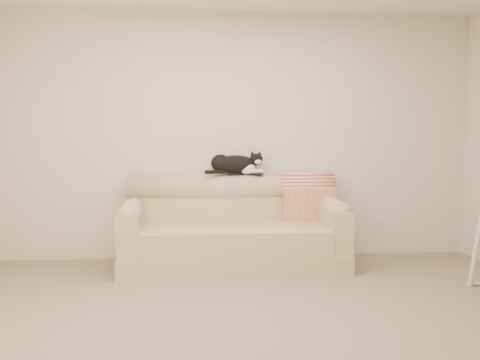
{
  "coord_description": "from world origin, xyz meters",
  "views": [
    {
      "loc": [
        -0.46,
        -3.69,
        1.33
      ],
      "look_at": [
        -0.05,
        1.27,
        0.9
      ],
      "focal_mm": 40.0,
      "sensor_mm": 36.0,
      "label": 1
    }
  ],
  "objects_px": {
    "sofa": "(233,231)",
    "remote_b": "(255,174)",
    "remote_a": "(236,174)",
    "tuxedo_cat": "(235,164)"
  },
  "relations": [
    {
      "from": "sofa",
      "to": "remote_b",
      "type": "height_order",
      "value": "remote_b"
    },
    {
      "from": "sofa",
      "to": "remote_a",
      "type": "relative_size",
      "value": 11.78
    },
    {
      "from": "sofa",
      "to": "tuxedo_cat",
      "type": "distance_m",
      "value": 0.71
    },
    {
      "from": "sofa",
      "to": "remote_b",
      "type": "xyz_separation_m",
      "value": [
        0.25,
        0.23,
        0.56
      ]
    },
    {
      "from": "remote_a",
      "to": "tuxedo_cat",
      "type": "distance_m",
      "value": 0.11
    },
    {
      "from": "remote_b",
      "to": "tuxedo_cat",
      "type": "xyz_separation_m",
      "value": [
        -0.21,
        0.01,
        0.11
      ]
    },
    {
      "from": "sofa",
      "to": "tuxedo_cat",
      "type": "relative_size",
      "value": 3.48
    },
    {
      "from": "remote_b",
      "to": "remote_a",
      "type": "bearing_deg",
      "value": 173.33
    },
    {
      "from": "sofa",
      "to": "remote_a",
      "type": "height_order",
      "value": "remote_a"
    },
    {
      "from": "tuxedo_cat",
      "to": "remote_a",
      "type": "bearing_deg",
      "value": 49.12
    }
  ]
}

